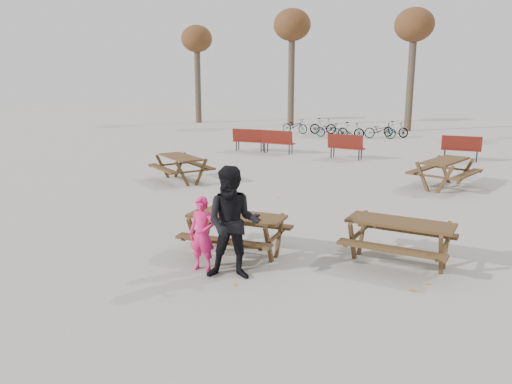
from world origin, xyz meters
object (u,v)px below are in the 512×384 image
(soda_bottle, at_px, (226,211))
(picnic_table_east, at_px, (399,242))
(food_tray, at_px, (233,217))
(picnic_table_far, at_px, (444,174))
(main_picnic_table, at_px, (237,225))
(adult, at_px, (233,223))
(picnic_table_north, at_px, (181,169))
(child, at_px, (202,234))

(soda_bottle, bearing_deg, picnic_table_east, 12.83)
(picnic_table_east, bearing_deg, food_tray, -156.98)
(picnic_table_far, bearing_deg, main_picnic_table, 175.23)
(main_picnic_table, xyz_separation_m, adult, (0.41, -1.06, 0.36))
(food_tray, bearing_deg, picnic_table_far, 66.04)
(adult, bearing_deg, picnic_table_north, 108.56)
(picnic_table_north, xyz_separation_m, picnic_table_far, (7.92, 2.08, 0.02))
(main_picnic_table, distance_m, picnic_table_north, 7.14)
(main_picnic_table, bearing_deg, child, -103.82)
(food_tray, bearing_deg, adult, -65.88)
(food_tray, distance_m, adult, 0.98)
(soda_bottle, bearing_deg, food_tray, -31.22)
(picnic_table_east, bearing_deg, child, -146.08)
(main_picnic_table, relative_size, picnic_table_east, 0.98)
(child, bearing_deg, picnic_table_north, 123.06)
(soda_bottle, xyz_separation_m, adult, (0.58, -0.99, 0.10))
(picnic_table_north, bearing_deg, picnic_table_far, 50.82)
(picnic_table_north, height_order, picnic_table_far, picnic_table_far)
(adult, relative_size, picnic_table_east, 1.04)
(picnic_table_north, bearing_deg, adult, -18.17)
(main_picnic_table, height_order, child, child)
(child, bearing_deg, adult, -10.30)
(food_tray, distance_m, picnic_table_far, 8.63)
(soda_bottle, distance_m, picnic_table_east, 3.19)
(child, bearing_deg, soda_bottle, 87.03)
(main_picnic_table, xyz_separation_m, picnic_table_far, (3.51, 7.70, -0.15))
(adult, distance_m, picnic_table_far, 9.31)
(food_tray, height_order, child, child)
(picnic_table_east, distance_m, picnic_table_north, 8.84)
(soda_bottle, bearing_deg, child, -93.58)
(soda_bottle, height_order, adult, adult)
(child, distance_m, picnic_table_east, 3.51)
(soda_bottle, relative_size, adult, 0.09)
(food_tray, bearing_deg, picnic_table_north, 127.26)
(child, relative_size, picnic_table_far, 0.65)
(food_tray, distance_m, soda_bottle, 0.23)
(picnic_table_far, bearing_deg, soda_bottle, 174.36)
(main_picnic_table, relative_size, adult, 0.95)
(main_picnic_table, xyz_separation_m, picnic_table_east, (2.90, 0.63, -0.19))
(main_picnic_table, bearing_deg, adult, -69.14)
(main_picnic_table, bearing_deg, food_tray, -86.38)
(picnic_table_east, bearing_deg, picnic_table_north, 152.93)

